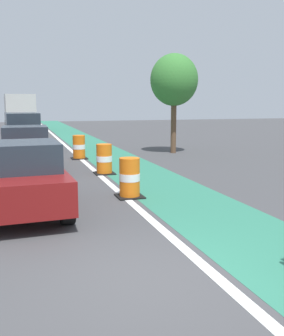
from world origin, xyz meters
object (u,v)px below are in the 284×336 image
Objects in this scene: delivery_truck_down_block at (19,111)px; parked_suv_third at (22,132)px; traffic_barrel_front at (130,178)px; street_tree_sidewalk at (174,80)px; parked_sedan_second at (26,148)px; traffic_barrel_mid at (104,159)px; traffic_barrel_back at (79,147)px; parked_sedan_nearest at (22,178)px.

parked_suv_third is at bearing -89.88° from delivery_truck_down_block.
street_tree_sidewalk reaches higher than traffic_barrel_front.
parked_sedan_second is 0.54× the size of delivery_truck_down_block.
parked_suv_third is at bearing 158.13° from street_tree_sidewalk.
parked_sedan_second is at bearing 115.30° from traffic_barrel_front.
traffic_barrel_mid is 4.18m from traffic_barrel_back.
traffic_barrel_mid is at bearing 57.14° from parked_sedan_nearest.
traffic_barrel_front is at bearing -88.56° from traffic_barrel_back.
delivery_truck_down_block is at bearing 96.99° from traffic_barrel_mid.
traffic_barrel_back is at bearing -56.78° from parked_suv_third.
traffic_barrel_back is at bearing 93.99° from traffic_barrel_mid.
traffic_barrel_front is (2.82, 0.77, -0.30)m from parked_sedan_nearest.
delivery_truck_down_block is at bearing 90.14° from parked_sedan_second.
traffic_barrel_back is at bearing 91.44° from traffic_barrel_front.
parked_sedan_nearest reaches higher than traffic_barrel_front.
delivery_truck_down_block reaches higher than parked_suv_third.
street_tree_sidewalk is at bearing -21.87° from parked_suv_third.
street_tree_sidewalk is (7.42, -17.47, 1.82)m from delivery_truck_down_block.
street_tree_sidewalk reaches higher than delivery_truck_down_block.
traffic_barrel_front and traffic_barrel_mid have the same top height.
street_tree_sidewalk is at bearing 46.34° from traffic_barrel_mid.
traffic_barrel_back is (-0.20, 7.91, 0.00)m from traffic_barrel_front.
traffic_barrel_front is 0.14× the size of delivery_truck_down_block.
delivery_truck_down_block is 1.54× the size of street_tree_sidewalk.
traffic_barrel_front is 1.00× the size of traffic_barrel_mid.
parked_suv_third is at bearing 102.72° from traffic_barrel_front.
street_tree_sidewalk reaches higher than traffic_barrel_mid.
parked_sedan_nearest is 0.84× the size of street_tree_sidewalk.
parked_suv_third is at bearing 89.08° from parked_sedan_nearest.
traffic_barrel_front is 0.22× the size of street_tree_sidewalk.
traffic_barrel_mid is at bearing -70.98° from parked_suv_third.
street_tree_sidewalk reaches higher than parked_sedan_second.
parked_sedan_nearest is 12.39m from parked_suv_third.
parked_sedan_second is at bearing -89.79° from parked_suv_third.
traffic_barrel_front and traffic_barrel_back have the same top height.
parked_suv_third reaches higher than traffic_barrel_mid.
parked_sedan_second is 3.79× the size of traffic_barrel_front.
delivery_truck_down_block is (-2.74, 22.38, 1.31)m from traffic_barrel_mid.
parked_sedan_nearest is at bearing -90.36° from delivery_truck_down_block.
street_tree_sidewalk is at bearing -66.98° from delivery_truck_down_block.
parked_sedan_nearest is at bearing -164.68° from traffic_barrel_front.
traffic_barrel_mid is at bearing -86.01° from traffic_barrel_back.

